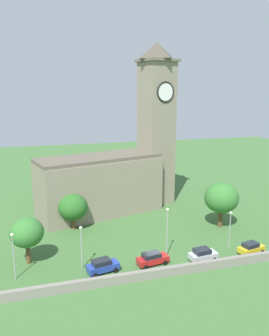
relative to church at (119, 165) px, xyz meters
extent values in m
plane|color=#3D6633|center=(-0.29, -8.47, -9.56)|extent=(200.00, 200.00, 0.00)
cube|color=gray|center=(-4.28, -1.13, -4.01)|extent=(25.97, 15.37, 11.09)
cube|color=#5C5547|center=(-4.28, -1.13, 1.88)|extent=(25.78, 14.64, 0.70)
cube|color=gray|center=(8.96, 2.38, 5.51)|extent=(7.42, 7.42, 30.14)
cube|color=#675F4F|center=(8.96, 2.38, 20.83)|extent=(8.61, 8.61, 0.50)
pyramid|color=#484338|center=(8.96, 2.38, 22.75)|extent=(7.80, 7.80, 3.34)
cylinder|color=white|center=(9.75, -0.61, 14.56)|extent=(3.79, 1.11, 3.89)
torus|color=black|center=(9.75, -0.61, 14.56)|extent=(4.18, 1.42, 4.24)
cylinder|color=white|center=(11.95, 3.17, 14.56)|extent=(1.11, 3.79, 3.89)
torus|color=black|center=(11.95, 3.17, 14.56)|extent=(1.42, 4.18, 4.24)
cube|color=gray|center=(-0.29, -27.84, -8.92)|extent=(51.55, 0.70, 1.28)
cube|color=#233D9E|center=(-8.23, -24.44, -8.78)|extent=(4.65, 2.66, 0.87)
cube|color=#1E232B|center=(-8.44, -24.48, -8.00)|extent=(2.72, 2.06, 0.69)
cylinder|color=black|center=(-6.95, -23.25, -9.21)|extent=(0.75, 0.46, 0.69)
cylinder|color=black|center=(-6.59, -25.03, -9.21)|extent=(0.75, 0.46, 0.69)
cylinder|color=black|center=(-9.87, -23.84, -9.21)|extent=(0.75, 0.46, 0.69)
cylinder|color=black|center=(-9.51, -25.63, -9.21)|extent=(0.75, 0.46, 0.69)
cube|color=red|center=(-0.96, -24.33, -8.81)|extent=(4.78, 2.44, 0.83)
cube|color=#1E232B|center=(-1.18, -24.36, -8.07)|extent=(2.76, 1.92, 0.66)
cylinder|color=black|center=(0.44, -23.22, -9.23)|extent=(0.70, 0.42, 0.66)
cylinder|color=black|center=(0.71, -24.96, -9.23)|extent=(0.70, 0.42, 0.66)
cylinder|color=black|center=(-2.62, -23.70, -9.23)|extent=(0.70, 0.42, 0.66)
cylinder|color=black|center=(-2.35, -25.44, -9.23)|extent=(0.70, 0.42, 0.66)
cube|color=silver|center=(6.51, -25.31, -8.78)|extent=(4.26, 2.24, 0.86)
cube|color=#1E232B|center=(6.31, -25.33, -8.01)|extent=(2.44, 1.86, 0.68)
cylinder|color=black|center=(7.82, -24.25, -9.21)|extent=(0.71, 0.40, 0.69)
cylinder|color=black|center=(7.99, -26.14, -9.21)|extent=(0.71, 0.40, 0.69)
cylinder|color=black|center=(5.04, -24.49, -9.21)|extent=(0.71, 0.40, 0.69)
cylinder|color=black|center=(5.20, -26.38, -9.21)|extent=(0.71, 0.40, 0.69)
cube|color=gold|center=(14.62, -25.38, -8.82)|extent=(4.39, 2.50, 0.82)
cube|color=#1E232B|center=(14.42, -25.42, -8.09)|extent=(2.57, 1.94, 0.65)
cylinder|color=black|center=(15.84, -24.26, -9.23)|extent=(0.70, 0.43, 0.66)
cylinder|color=black|center=(16.17, -25.96, -9.23)|extent=(0.70, 0.43, 0.66)
cylinder|color=black|center=(13.08, -24.80, -9.23)|extent=(0.70, 0.43, 0.66)
cylinder|color=black|center=(13.41, -26.50, -9.23)|extent=(0.70, 0.43, 0.66)
cylinder|color=#9EA0A5|center=(-19.71, -22.92, -6.52)|extent=(0.14, 0.14, 6.08)
sphere|color=#F4EFCC|center=(-19.71, -22.92, -3.26)|extent=(0.44, 0.44, 0.44)
cylinder|color=#9EA0A5|center=(-10.85, -22.67, -6.61)|extent=(0.14, 0.14, 5.89)
sphere|color=#F4EFCC|center=(-10.85, -22.67, -3.45)|extent=(0.44, 0.44, 0.44)
cylinder|color=#9EA0A5|center=(1.90, -22.48, -5.98)|extent=(0.14, 0.14, 7.16)
sphere|color=#F4EFCC|center=(1.90, -22.48, -2.18)|extent=(0.44, 0.44, 0.44)
cylinder|color=#9EA0A5|center=(12.20, -22.99, -6.67)|extent=(0.14, 0.14, 5.77)
sphere|color=#F4EFCC|center=(12.20, -22.99, -3.57)|extent=(0.44, 0.44, 0.44)
cylinder|color=brown|center=(-10.41, -8.10, -8.47)|extent=(0.73, 0.73, 2.16)
ellipsoid|color=#286023|center=(-10.41, -8.10, -5.43)|extent=(5.23, 5.23, 4.71)
cylinder|color=brown|center=(-18.05, -18.94, -8.09)|extent=(0.67, 0.67, 2.94)
ellipsoid|color=#33702D|center=(-18.05, -18.94, -4.82)|extent=(4.78, 4.78, 4.31)
cylinder|color=brown|center=(15.51, -14.57, -7.95)|extent=(0.86, 0.86, 3.21)
ellipsoid|color=#33702D|center=(15.51, -14.57, -4.04)|extent=(6.15, 6.15, 5.54)
camera|label=1|loc=(-15.93, -66.39, 14.84)|focal=36.37mm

